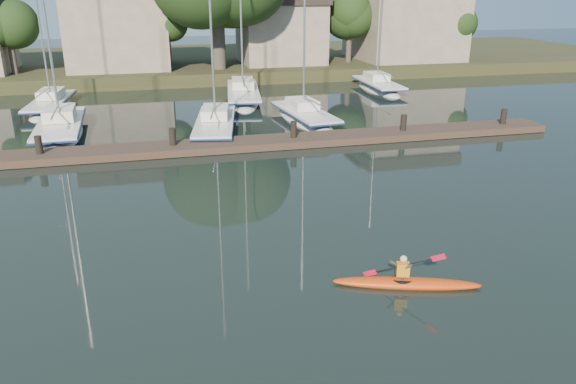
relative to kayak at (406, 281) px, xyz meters
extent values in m
plane|color=black|center=(-2.32, 0.58, -0.16)|extent=(160.00, 160.00, 0.00)
ellipsoid|color=#BD490E|center=(0.02, -0.01, -0.07)|extent=(3.97, 1.73, 0.30)
cylinder|color=black|center=(-0.10, 0.03, 0.03)|extent=(0.75, 0.75, 0.08)
imported|color=#322C2E|center=(-0.10, 0.03, 0.35)|extent=(0.29, 0.36, 0.87)
cube|color=#C57D12|center=(-0.10, 0.03, 0.36)|extent=(0.40, 0.34, 0.36)
sphere|color=tan|center=(-0.10, 0.03, 0.66)|extent=(0.20, 0.20, 0.20)
cube|color=#3F2F24|center=(-2.32, 14.58, 0.04)|extent=(34.00, 2.00, 0.35)
cylinder|color=black|center=(-11.32, 14.58, 0.14)|extent=(0.32, 0.32, 1.80)
cylinder|color=black|center=(-5.32, 14.58, 0.14)|extent=(0.32, 0.32, 1.80)
cylinder|color=black|center=(0.68, 14.58, 0.14)|extent=(0.32, 0.32, 1.80)
cylinder|color=black|center=(6.68, 14.58, 0.14)|extent=(0.32, 0.32, 1.80)
cylinder|color=black|center=(12.68, 14.58, 0.14)|extent=(0.32, 0.32, 1.80)
ellipsoid|color=silver|center=(-11.06, 19.73, -0.54)|extent=(2.66, 9.52, 2.11)
cube|color=silver|center=(-11.06, 19.73, 0.46)|extent=(2.49, 7.82, 0.16)
cube|color=navy|center=(-11.06, 19.73, 0.37)|extent=(2.58, 8.01, 0.09)
cube|color=silver|center=(-11.08, 20.30, 0.87)|extent=(1.65, 2.70, 0.61)
cylinder|color=#9EA0A5|center=(-11.01, 18.31, 1.34)|extent=(0.21, 3.59, 0.09)
ellipsoid|color=silver|center=(-2.82, 18.40, -0.51)|extent=(3.71, 9.35, 1.92)
cube|color=silver|center=(-2.82, 18.40, 0.40)|extent=(3.32, 7.72, 0.14)
cube|color=navy|center=(-2.82, 18.40, 0.32)|extent=(3.43, 7.91, 0.08)
cube|color=silver|center=(-2.73, 18.94, 0.78)|extent=(1.85, 2.76, 0.56)
cylinder|color=#9EA0A5|center=(-3.07, 17.05, 1.21)|extent=(0.70, 3.42, 0.08)
ellipsoid|color=silver|center=(2.67, 19.54, -0.51)|extent=(2.89, 8.24, 1.92)
cube|color=silver|center=(2.67, 19.54, 0.40)|extent=(2.65, 6.78, 0.14)
cube|color=navy|center=(2.67, 19.54, 0.32)|extent=(2.74, 6.95, 0.08)
cube|color=silver|center=(2.63, 20.02, 0.77)|extent=(1.62, 2.39, 0.55)
cylinder|color=#9EA0A5|center=(2.65, 19.78, 6.00)|extent=(0.12, 0.12, 11.10)
cylinder|color=#9EA0A5|center=(2.79, 18.34, 1.21)|extent=(0.38, 3.06, 0.08)
ellipsoid|color=silver|center=(-12.54, 26.93, -0.50)|extent=(2.77, 8.94, 1.86)
cube|color=silver|center=(-12.54, 26.93, 0.38)|extent=(2.54, 7.35, 0.14)
cube|color=navy|center=(-12.54, 26.93, 0.30)|extent=(2.63, 7.53, 0.08)
cube|color=silver|center=(-12.49, 27.46, 0.74)|extent=(1.57, 2.57, 0.54)
cylinder|color=#9EA0A5|center=(-12.65, 25.62, 1.16)|extent=(0.35, 3.34, 0.08)
ellipsoid|color=silver|center=(0.28, 27.26, -0.53)|extent=(3.74, 10.96, 2.04)
cube|color=silver|center=(0.28, 27.26, 0.44)|extent=(3.37, 9.03, 0.15)
cube|color=navy|center=(0.28, 27.26, 0.35)|extent=(3.48, 9.26, 0.09)
cube|color=silver|center=(0.37, 27.89, 0.83)|extent=(1.91, 3.19, 0.59)
cylinder|color=#9EA0A5|center=(0.05, 25.66, 1.30)|extent=(0.66, 4.06, 0.09)
ellipsoid|color=silver|center=(11.03, 28.35, -0.51)|extent=(2.42, 8.23, 1.94)
cube|color=silver|center=(11.03, 28.35, 0.41)|extent=(2.27, 6.76, 0.14)
cube|color=navy|center=(11.03, 28.35, 0.32)|extent=(2.36, 6.93, 0.08)
cube|color=silver|center=(11.05, 28.84, 0.78)|extent=(1.51, 2.33, 0.56)
cylinder|color=#9EA0A5|center=(11.04, 28.60, 6.07)|extent=(0.12, 0.12, 11.23)
cylinder|color=#9EA0A5|center=(10.99, 27.13, 1.22)|extent=(0.19, 3.10, 0.08)
cube|color=#283018|center=(-2.32, 44.58, 0.34)|extent=(90.00, 24.00, 1.00)
cube|color=gray|center=(-8.32, 38.58, 3.84)|extent=(8.00, 8.00, 6.00)
cube|color=gray|center=(5.68, 38.58, 3.34)|extent=(7.00, 7.00, 5.00)
cube|color=gray|center=(17.68, 38.58, 4.09)|extent=(9.00, 9.00, 6.50)
cylinder|color=#453F37|center=(-0.32, 35.58, 3.34)|extent=(1.20, 1.20, 5.00)
cylinder|color=#453F37|center=(-16.32, 36.58, 2.34)|extent=(0.48, 0.48, 3.00)
sphere|color=black|center=(-16.32, 36.58, 4.84)|extent=(3.40, 3.40, 3.40)
cylinder|color=#453F37|center=(-4.32, 36.08, 2.24)|extent=(0.38, 0.38, 2.80)
sphere|color=black|center=(-4.32, 36.08, 4.44)|extent=(2.72, 2.72, 2.72)
cylinder|color=#453F37|center=(11.68, 37.08, 2.44)|extent=(0.50, 0.50, 3.20)
sphere|color=black|center=(11.68, 37.08, 5.09)|extent=(3.57, 3.57, 3.57)
cylinder|color=#453F37|center=(21.68, 35.58, 2.14)|extent=(0.41, 0.41, 2.60)
sphere|color=black|center=(21.68, 35.58, 4.29)|extent=(2.89, 2.89, 2.89)
camera|label=1|loc=(-6.30, -12.11, 7.47)|focal=35.00mm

